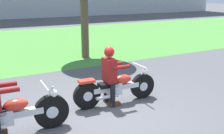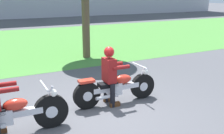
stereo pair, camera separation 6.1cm
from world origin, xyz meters
TOP-DOWN VIEW (x-y plane):
  - ground at (0.00, 0.00)m, footprint 120.00×120.00m
  - grass_verge at (0.00, 9.60)m, footprint 60.00×12.00m
  - motorcycle_lead at (0.58, 0.30)m, footprint 2.12×0.66m
  - rider_lead at (0.41, 0.31)m, footprint 0.56×0.48m
  - motorcycle_follow at (-1.94, -0.12)m, footprint 2.32×0.66m

SIDE VIEW (x-z plane):
  - ground at x=0.00m, z-range 0.00..0.00m
  - grass_verge at x=0.00m, z-range 0.00..0.01m
  - motorcycle_lead at x=0.58m, z-range -0.05..0.82m
  - motorcycle_follow at x=-1.94m, z-range -0.04..0.85m
  - rider_lead at x=0.41m, z-range 0.12..1.51m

